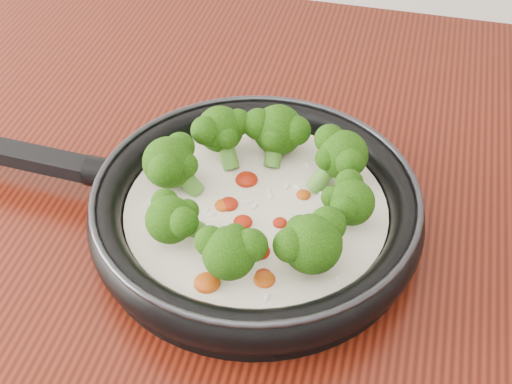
# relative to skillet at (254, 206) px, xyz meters

# --- Properties ---
(skillet) EXTENTS (0.48, 0.32, 0.09)m
(skillet) POSITION_rel_skillet_xyz_m (0.00, 0.00, 0.00)
(skillet) COLOR black
(skillet) RESTS_ON counter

